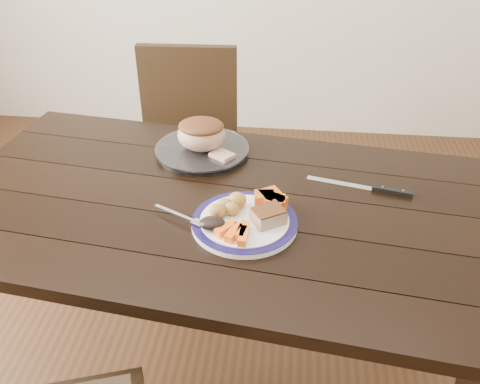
# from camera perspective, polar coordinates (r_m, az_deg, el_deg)

# --- Properties ---
(ground) EXTENTS (4.00, 4.00, 0.00)m
(ground) POSITION_cam_1_polar(r_m,az_deg,el_deg) (2.08, -2.25, -18.29)
(ground) COLOR #472B16
(ground) RESTS_ON ground
(dining_table) EXTENTS (1.70, 1.10, 0.75)m
(dining_table) POSITION_cam_1_polar(r_m,az_deg,el_deg) (1.62, -2.75, -3.68)
(dining_table) COLOR black
(dining_table) RESTS_ON ground
(chair_far) EXTENTS (0.44, 0.45, 0.93)m
(chair_far) POSITION_cam_1_polar(r_m,az_deg,el_deg) (2.34, -5.66, 4.92)
(chair_far) COLOR black
(chair_far) RESTS_ON ground
(dinner_plate) EXTENTS (0.29, 0.29, 0.02)m
(dinner_plate) POSITION_cam_1_polar(r_m,az_deg,el_deg) (1.46, 0.48, -3.33)
(dinner_plate) COLOR white
(dinner_plate) RESTS_ON dining_table
(plate_rim) EXTENTS (0.29, 0.29, 0.02)m
(plate_rim) POSITION_cam_1_polar(r_m,az_deg,el_deg) (1.46, 0.49, -3.07)
(plate_rim) COLOR #130D44
(plate_rim) RESTS_ON dinner_plate
(serving_platter) EXTENTS (0.31, 0.31, 0.02)m
(serving_platter) POSITION_cam_1_polar(r_m,az_deg,el_deg) (1.81, -4.05, 4.38)
(serving_platter) COLOR white
(serving_platter) RESTS_ON dining_table
(pork_slice) EXTENTS (0.10, 0.10, 0.04)m
(pork_slice) POSITION_cam_1_polar(r_m,az_deg,el_deg) (1.44, 3.03, -2.65)
(pork_slice) COLOR tan
(pork_slice) RESTS_ON dinner_plate
(roasted_potatoes) EXTENTS (0.10, 0.10, 0.04)m
(roasted_potatoes) POSITION_cam_1_polar(r_m,az_deg,el_deg) (1.47, -1.21, -1.42)
(roasted_potatoes) COLOR gold
(roasted_potatoes) RESTS_ON dinner_plate
(carrot_batons) EXTENTS (0.09, 0.09, 0.02)m
(carrot_batons) POSITION_cam_1_polar(r_m,az_deg,el_deg) (1.39, -0.41, -4.29)
(carrot_batons) COLOR orange
(carrot_batons) RESTS_ON dinner_plate
(pumpkin_wedges) EXTENTS (0.10, 0.10, 0.04)m
(pumpkin_wedges) POSITION_cam_1_polar(r_m,az_deg,el_deg) (1.50, 3.34, -0.92)
(pumpkin_wedges) COLOR orange
(pumpkin_wedges) RESTS_ON dinner_plate
(dark_mushroom) EXTENTS (0.07, 0.05, 0.03)m
(dark_mushroom) POSITION_cam_1_polar(r_m,az_deg,el_deg) (1.41, -2.96, -3.36)
(dark_mushroom) COLOR black
(dark_mushroom) RESTS_ON dinner_plate
(fork) EXTENTS (0.17, 0.10, 0.00)m
(fork) POSITION_cam_1_polar(r_m,az_deg,el_deg) (1.47, -5.95, -2.72)
(fork) COLOR silver
(fork) RESTS_ON dinner_plate
(roast_joint) EXTENTS (0.16, 0.14, 0.10)m
(roast_joint) POSITION_cam_1_polar(r_m,az_deg,el_deg) (1.78, -4.13, 6.08)
(roast_joint) COLOR tan
(roast_joint) RESTS_ON serving_platter
(cut_slice) EXTENTS (0.09, 0.09, 0.02)m
(cut_slice) POSITION_cam_1_polar(r_m,az_deg,el_deg) (1.74, -1.93, 3.88)
(cut_slice) COLOR tan
(cut_slice) RESTS_ON serving_platter
(carving_knife) EXTENTS (0.32, 0.09, 0.01)m
(carving_knife) POSITION_cam_1_polar(r_m,az_deg,el_deg) (1.66, 14.60, 0.31)
(carving_knife) COLOR silver
(carving_knife) RESTS_ON dining_table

